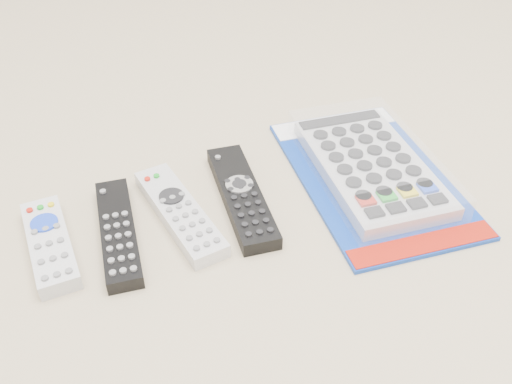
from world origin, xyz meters
name	(u,v)px	position (x,y,z in m)	size (l,w,h in m)	color
remote_small_grey	(50,244)	(-0.22, 0.01, 0.01)	(0.06, 0.17, 0.03)	#B5B5B7
remote_slim_black	(118,232)	(-0.13, -0.01, 0.01)	(0.09, 0.21, 0.02)	black
remote_silver_dvd	(180,212)	(-0.05, -0.01, 0.01)	(0.06, 0.21, 0.02)	silver
remote_large_black	(242,196)	(0.05, -0.02, 0.01)	(0.10, 0.23, 0.02)	black
jumbo_remote_packaged	(371,165)	(0.25, -0.06, 0.02)	(0.28, 0.39, 0.05)	#0D3498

